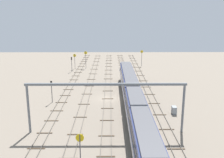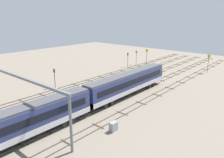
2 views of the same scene
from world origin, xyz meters
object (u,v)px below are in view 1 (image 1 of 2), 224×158
speed_sign_far_trackside (75,59)px  speed_sign_distant_end (80,148)px  speed_sign_mid_trackside (86,57)px  overhead_gantry (106,94)px  speed_sign_near_foreground (142,56)px  signal_light_trackside_approach (52,88)px  signal_light_trackside_departure (72,62)px  train (140,124)px  relay_cabinet (174,110)px

speed_sign_far_trackside → speed_sign_distant_end: size_ratio=1.00×
speed_sign_mid_trackside → speed_sign_distant_end: 59.07m
overhead_gantry → speed_sign_distant_end: 11.46m
speed_sign_distant_end → speed_sign_near_foreground: bearing=-12.8°
speed_sign_far_trackside → signal_light_trackside_approach: speed_sign_far_trackside is taller
signal_light_trackside_departure → speed_sign_distant_end: bearing=-170.7°
train → speed_sign_far_trackside: bearing=17.5°
train → speed_sign_mid_trackside: speed_sign_mid_trackside is taller
speed_sign_near_foreground → relay_cabinet: (-44.35, -0.79, -2.88)m
train → signal_light_trackside_approach: train is taller
speed_sign_mid_trackside → signal_light_trackside_departure: (-5.29, 3.95, -0.71)m
overhead_gantry → signal_light_trackside_departure: size_ratio=5.14×
speed_sign_near_foreground → relay_cabinet: size_ratio=3.91×
speed_sign_far_trackside → signal_light_trackside_approach: (-33.39, 0.28, -0.24)m
speed_sign_far_trackside → signal_light_trackside_approach: bearing=179.5°
signal_light_trackside_approach → overhead_gantry: bearing=-140.7°
speed_sign_mid_trackside → speed_sign_distant_end: speed_sign_mid_trackside is taller
speed_sign_mid_trackside → speed_sign_far_trackside: bearing=104.2°
speed_sign_far_trackside → speed_sign_distant_end: 58.57m
train → speed_sign_distant_end: train is taller
speed_sign_distant_end → relay_cabinet: size_ratio=3.49×
train → speed_sign_mid_trackside: (51.17, 12.34, 1.11)m
speed_sign_mid_trackside → relay_cabinet: size_ratio=4.02×
speed_sign_far_trackside → speed_sign_distant_end: bearing=-171.8°
speed_sign_distant_end → signal_light_trackside_departure: speed_sign_distant_end is taller
speed_sign_near_foreground → signal_light_trackside_departure: (-8.87, 22.97, -0.53)m
overhead_gantry → speed_sign_mid_trackside: size_ratio=4.22×
speed_sign_near_foreground → relay_cabinet: 44.45m
speed_sign_distant_end → relay_cabinet: (18.10, -15.03, -2.53)m
speed_sign_distant_end → overhead_gantry: bearing=-14.2°
train → speed_sign_mid_trackside: size_ratio=13.19×
speed_sign_mid_trackside → relay_cabinet: 45.44m
relay_cabinet → overhead_gantry: bearing=121.0°
speed_sign_near_foreground → train: bearing=173.0°
speed_sign_mid_trackside → speed_sign_distant_end: bearing=-175.4°
train → relay_cabinet: train is taller
speed_sign_far_trackside → relay_cabinet: size_ratio=3.48×
relay_cabinet → speed_sign_distant_end: bearing=140.3°
train → speed_sign_distant_end: 10.80m
train → speed_sign_mid_trackside: bearing=13.6°
speed_sign_mid_trackside → relay_cabinet: speed_sign_mid_trackside is taller
signal_light_trackside_approach → signal_light_trackside_departure: size_ratio=0.98×
train → signal_light_trackside_approach: size_ratio=16.40×
overhead_gantry → signal_light_trackside_departure: (42.87, 11.46, -3.19)m
train → overhead_gantry: size_ratio=3.13×
signal_light_trackside_departure → relay_cabinet: signal_light_trackside_departure is taller
train → speed_sign_far_trackside: size_ratio=15.25×
speed_sign_far_trackside → signal_light_trackside_departure: size_ratio=1.05×
signal_light_trackside_departure → speed_sign_mid_trackside: bearing=-36.8°
speed_sign_far_trackside → speed_sign_near_foreground: bearing=-78.8°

